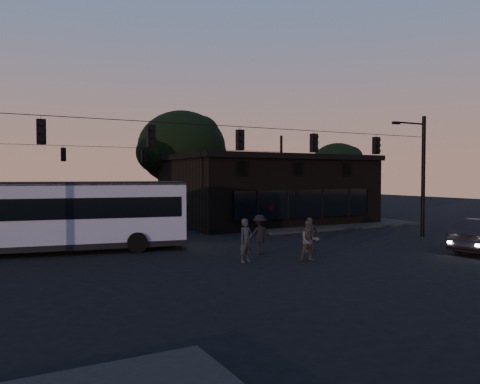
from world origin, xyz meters
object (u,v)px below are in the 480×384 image
building (267,189)px  pedestrian_d (260,235)px  pedestrian_a (246,240)px  pedestrian_b (310,241)px  bus (58,213)px  pedestrian_c (310,235)px

building → pedestrian_d: 15.40m
pedestrian_a → pedestrian_b: 2.86m
pedestrian_b → pedestrian_a: bearing=177.5°
building → bus: building is taller
pedestrian_c → pedestrian_a: bearing=4.7°
building → pedestrian_c: (-5.86, -13.50, -1.84)m
bus → pedestrian_b: bearing=-29.7°
pedestrian_c → pedestrian_d: (-2.50, 0.69, 0.08)m
building → pedestrian_a: size_ratio=8.06×
building → bus: (-16.84, -7.51, -0.74)m
pedestrian_b → building: bearing=84.9°
pedestrian_b → pedestrian_c: size_ratio=1.03×
building → pedestrian_b: 17.16m
pedestrian_a → pedestrian_d: pedestrian_a is taller
building → pedestrian_a: 17.52m
pedestrian_a → pedestrian_d: bearing=28.2°
pedestrian_a → pedestrian_b: pedestrian_a is taller
pedestrian_c → pedestrian_d: pedestrian_d is taller
bus → pedestrian_c: bus is taller
bus → pedestrian_d: 10.04m
pedestrian_b → bus: bearing=160.6°
pedestrian_a → pedestrian_b: size_ratio=1.06×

